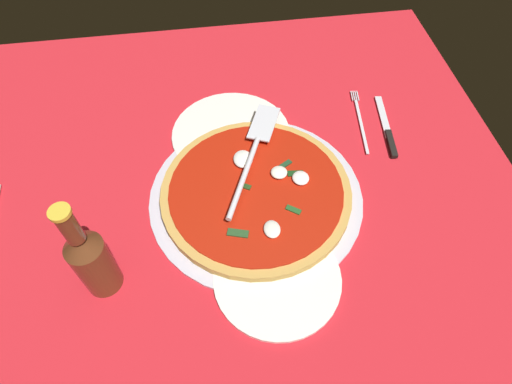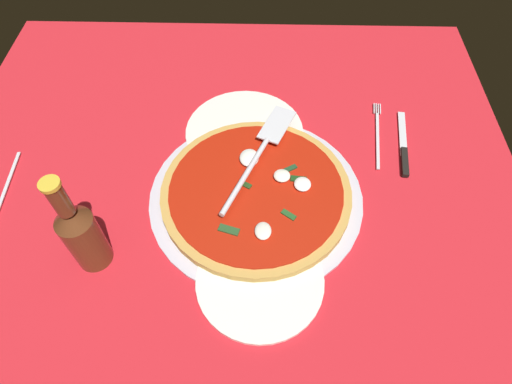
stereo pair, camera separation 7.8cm
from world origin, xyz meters
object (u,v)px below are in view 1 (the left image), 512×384
(dinner_plate_right, at_px, (277,278))
(pizza_server, at_px, (253,153))
(dinner_plate_left, at_px, (231,134))
(pizza, at_px, (256,192))
(beer_bottle, at_px, (91,259))
(place_setting_far, at_px, (374,127))

(dinner_plate_right, xyz_separation_m, pizza_server, (-0.24, -0.01, 0.04))
(dinner_plate_left, bearing_deg, pizza_server, 19.25)
(dinner_plate_left, bearing_deg, dinner_plate_right, 6.55)
(pizza, distance_m, beer_bottle, 0.30)
(dinner_plate_left, relative_size, dinner_plate_right, 1.17)
(dinner_plate_left, xyz_separation_m, pizza, (0.16, 0.03, 0.01))
(pizza, height_order, pizza_server, pizza_server)
(dinner_plate_right, bearing_deg, dinner_plate_left, -173.45)
(pizza_server, bearing_deg, place_setting_far, -52.16)
(pizza, height_order, place_setting_far, pizza)
(dinner_plate_left, bearing_deg, place_setting_far, 85.60)
(dinner_plate_left, height_order, place_setting_far, place_setting_far)
(pizza_server, xyz_separation_m, beer_bottle, (0.20, -0.27, 0.04))
(dinner_plate_right, xyz_separation_m, place_setting_far, (-0.31, 0.26, -0.00))
(dinner_plate_right, relative_size, pizza, 0.60)
(dinner_plate_left, xyz_separation_m, place_setting_far, (0.02, 0.30, -0.00))
(place_setting_far, bearing_deg, pizza_server, 111.77)
(dinner_plate_right, relative_size, pizza_server, 0.76)
(pizza_server, bearing_deg, pizza, -159.44)
(dinner_plate_left, xyz_separation_m, pizza_server, (0.09, 0.03, 0.04))
(dinner_plate_left, xyz_separation_m, dinner_plate_right, (0.33, 0.04, 0.00))
(dinner_plate_left, relative_size, pizza, 0.70)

